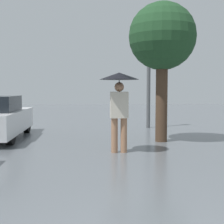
{
  "coord_description": "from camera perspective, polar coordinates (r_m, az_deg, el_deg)",
  "views": [
    {
      "loc": [
        -0.41,
        -1.57,
        1.47
      ],
      "look_at": [
        0.24,
        5.62,
        0.95
      ],
      "focal_mm": 50.0,
      "sensor_mm": 36.0,
      "label": 1
    }
  ],
  "objects": [
    {
      "name": "tree",
      "position": [
        9.02,
        9.17,
        13.11
      ],
      "size": [
        1.88,
        1.88,
        3.9
      ],
      "color": "#473323",
      "rests_on": "ground_plane"
    },
    {
      "name": "pedestrian",
      "position": [
        7.24,
        1.33,
        3.54
      ],
      "size": [
        0.92,
        0.92,
        1.87
      ],
      "color": "#9E7051",
      "rests_on": "ground_plane"
    },
    {
      "name": "street_lamp",
      "position": [
        12.12,
        6.72,
        9.0
      ],
      "size": [
        0.37,
        0.37,
        3.82
      ],
      "color": "#515456",
      "rests_on": "ground_plane"
    }
  ]
}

